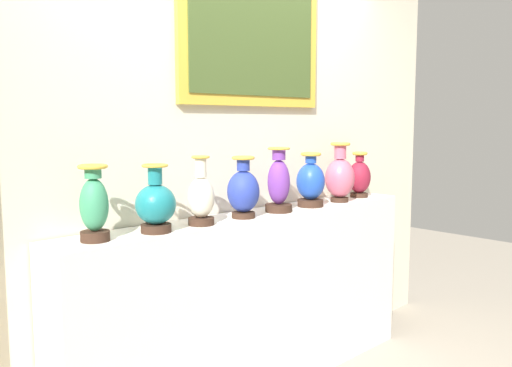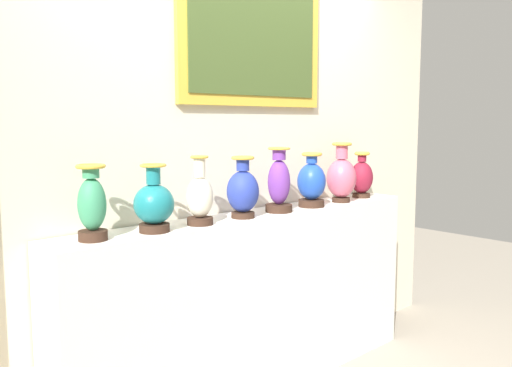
{
  "view_description": "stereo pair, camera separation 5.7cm",
  "coord_description": "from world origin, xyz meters",
  "views": [
    {
      "loc": [
        -2.05,
        -2.13,
        1.54
      ],
      "look_at": [
        0.0,
        0.0,
        1.19
      ],
      "focal_mm": 37.85,
      "sensor_mm": 36.0,
      "label": 1
    },
    {
      "loc": [
        -2.01,
        -2.17,
        1.54
      ],
      "look_at": [
        0.0,
        0.0,
        1.19
      ],
      "focal_mm": 37.85,
      "sensor_mm": 36.0,
      "label": 2
    }
  ],
  "objects": [
    {
      "name": "vase_burgundy",
      "position": [
        0.96,
        -0.01,
        1.16
      ],
      "size": [
        0.15,
        0.15,
        0.31
      ],
      "color": "#382319",
      "rests_on": "display_shelf"
    },
    {
      "name": "vase_cobalt",
      "position": [
        -0.14,
        -0.05,
        1.17
      ],
      "size": [
        0.17,
        0.17,
        0.33
      ],
      "color": "#382319",
      "rests_on": "display_shelf"
    },
    {
      "name": "display_shelf",
      "position": [
        0.0,
        0.0,
        0.51
      ],
      "size": [
        2.38,
        0.29,
        1.02
      ],
      "primitive_type": "cube",
      "color": "silver",
      "rests_on": "ground_plane"
    },
    {
      "name": "vase_jade",
      "position": [
        -0.97,
        -0.02,
        1.18
      ],
      "size": [
        0.13,
        0.13,
        0.33
      ],
      "color": "#382319",
      "rests_on": "display_shelf"
    },
    {
      "name": "vase_teal",
      "position": [
        -0.68,
        -0.04,
        1.16
      ],
      "size": [
        0.19,
        0.19,
        0.32
      ],
      "color": "#382319",
      "rests_on": "display_shelf"
    },
    {
      "name": "vase_rose",
      "position": [
        0.69,
        -0.05,
        1.19
      ],
      "size": [
        0.19,
        0.19,
        0.38
      ],
      "color": "#382319",
      "rests_on": "display_shelf"
    },
    {
      "name": "vase_violet",
      "position": [
        0.13,
        -0.05,
        1.18
      ],
      "size": [
        0.15,
        0.15,
        0.37
      ],
      "color": "#382319",
      "rests_on": "display_shelf"
    },
    {
      "name": "back_wall",
      "position": [
        0.0,
        0.21,
        1.51
      ],
      "size": [
        3.87,
        0.14,
        2.99
      ],
      "color": "beige",
      "rests_on": "ground_plane"
    },
    {
      "name": "vase_sapphire",
      "position": [
        0.41,
        -0.05,
        1.17
      ],
      "size": [
        0.17,
        0.17,
        0.33
      ],
      "color": "#382319",
      "rests_on": "display_shelf"
    },
    {
      "name": "vase_ivory",
      "position": [
        -0.42,
        -0.05,
        1.16
      ],
      "size": [
        0.13,
        0.13,
        0.34
      ],
      "color": "#382319",
      "rests_on": "display_shelf"
    }
  ]
}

